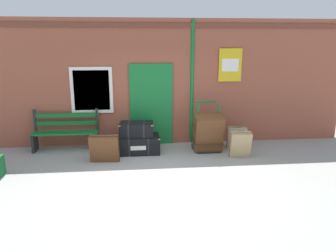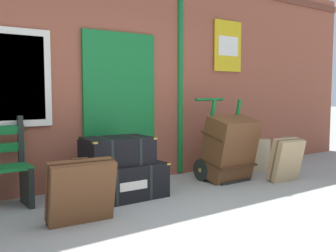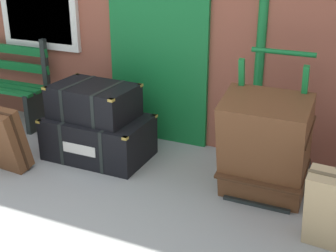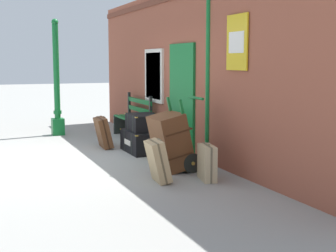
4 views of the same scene
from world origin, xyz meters
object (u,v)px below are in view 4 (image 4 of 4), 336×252
platform_bench (134,119)px  suitcase_caramel (158,161)px  lamp_post (57,92)px  suitcase_charcoal (103,132)px  suitcase_olive (207,163)px  porters_trolley (181,153)px  steamer_trunk_base (143,141)px  steamer_trunk_middle (143,122)px  large_brown_trunk (171,141)px

platform_bench → suitcase_caramel: 4.26m
lamp_post → suitcase_charcoal: (2.12, 0.56, -0.72)m
suitcase_charcoal → platform_bench: bearing=135.6°
platform_bench → suitcase_olive: 4.30m
suitcase_olive → lamp_post: bearing=-166.6°
suitcase_caramel → porters_trolley: bearing=135.2°
steamer_trunk_base → suitcase_olive: (2.50, 0.12, 0.05)m
steamer_trunk_base → suitcase_caramel: size_ratio=1.57×
steamer_trunk_middle → suitcase_olive: 2.56m
porters_trolley → large_brown_trunk: porters_trolley is taller
steamer_trunk_base → large_brown_trunk: bearing=-4.3°
steamer_trunk_base → steamer_trunk_middle: steamer_trunk_middle is taller
steamer_trunk_base → lamp_post: bearing=-158.2°
steamer_trunk_base → suitcase_charcoal: bearing=-141.9°
large_brown_trunk → porters_trolley: bearing=90.0°
suitcase_charcoal → suitcase_caramel: 3.11m
platform_bench → steamer_trunk_middle: size_ratio=1.91×
platform_bench → steamer_trunk_base: 1.85m
lamp_post → suitcase_olive: lamp_post is taller
steamer_trunk_base → suitcase_caramel: suitcase_caramel is taller
lamp_post → steamer_trunk_middle: lamp_post is taller
porters_trolley → suitcase_caramel: bearing=-44.8°
platform_bench → suitcase_caramel: platform_bench is taller
suitcase_caramel → suitcase_charcoal: bearing=179.9°
porters_trolley → suitcase_charcoal: 2.54m
suitcase_caramel → platform_bench: bearing=166.4°
lamp_post → platform_bench: bearing=54.7°
suitcase_caramel → lamp_post: bearing=-174.0°
lamp_post → porters_trolley: 4.79m
lamp_post → steamer_trunk_base: 3.22m
platform_bench → large_brown_trunk: bearing=-8.6°
lamp_post → suitcase_olive: 5.59m
porters_trolley → suitcase_charcoal: (-2.46, -0.65, 0.05)m
steamer_trunk_middle → porters_trolley: porters_trolley is taller
suitcase_olive → suitcase_caramel: bearing=-101.7°
suitcase_charcoal → suitcase_olive: suitcase_charcoal is taller
large_brown_trunk → steamer_trunk_base: bearing=175.7°
lamp_post → suitcase_olive: size_ratio=4.88×
suitcase_charcoal → lamp_post: bearing=-165.3°
platform_bench → porters_trolley: (3.48, -0.35, -0.17)m
large_brown_trunk → suitcase_olive: size_ratio=1.69×
platform_bench → lamp_post: bearing=-125.3°
steamer_trunk_base → steamer_trunk_middle: 0.37m
large_brown_trunk → suitcase_caramel: size_ratio=1.49×
steamer_trunk_middle → suitcase_caramel: bearing=-14.7°
platform_bench → suitcase_olive: (4.29, -0.27, -0.18)m
large_brown_trunk → suitcase_charcoal: (-2.46, -0.47, -0.16)m
large_brown_trunk → suitcase_caramel: (0.66, -0.48, -0.16)m
platform_bench → steamer_trunk_base: (1.79, -0.40, -0.23)m
steamer_trunk_middle → suitcase_charcoal: bearing=-139.4°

